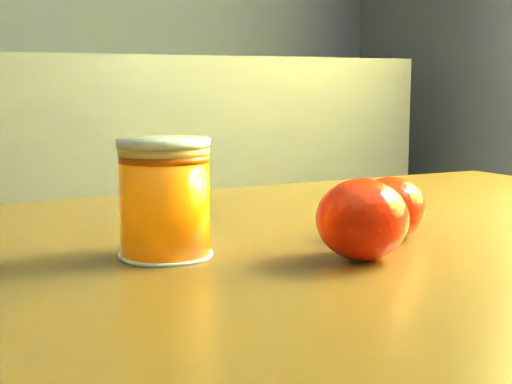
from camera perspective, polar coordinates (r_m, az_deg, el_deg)
name	(u,v)px	position (r m, az deg, el deg)	size (l,w,h in m)	color
table	(343,340)	(0.63, 7.00, -11.68)	(1.00, 0.76, 0.70)	brown
juice_glass	(165,199)	(0.53, -7.31, -0.54)	(0.07, 0.07, 0.09)	#FF7005
orange_front	(362,219)	(0.53, 8.49, -2.17)	(0.07, 0.07, 0.06)	#FF2105
orange_back	(391,208)	(0.61, 10.71, -1.24)	(0.06, 0.06, 0.05)	#FF2105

